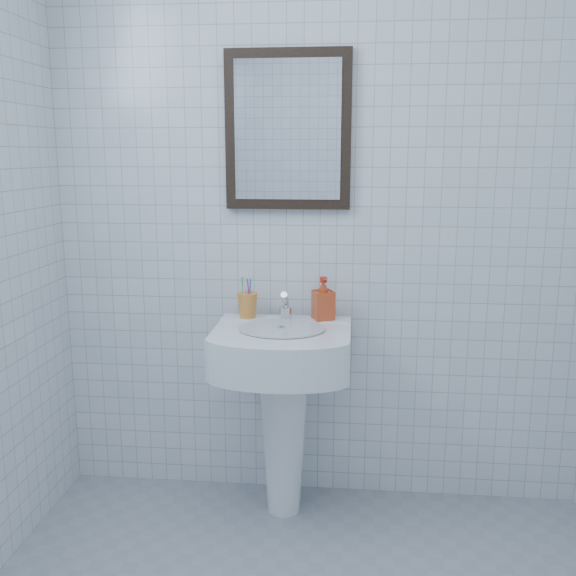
# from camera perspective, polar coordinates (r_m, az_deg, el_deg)

# --- Properties ---
(wall_back) EXTENTS (2.20, 0.02, 2.50)m
(wall_back) POSITION_cam_1_polar(r_m,az_deg,el_deg) (2.63, 2.89, 7.26)
(wall_back) COLOR white
(wall_back) RESTS_ON ground
(washbasin) EXTENTS (0.53, 0.39, 0.81)m
(washbasin) POSITION_cam_1_polar(r_m,az_deg,el_deg) (2.58, -0.45, -8.93)
(washbasin) COLOR white
(washbasin) RESTS_ON ground
(faucet) EXTENTS (0.05, 0.11, 0.13)m
(faucet) POSITION_cam_1_polar(r_m,az_deg,el_deg) (2.58, -0.23, -1.75)
(faucet) COLOR silver
(faucet) RESTS_ON washbasin
(toothbrush_cup) EXTENTS (0.09, 0.09, 0.10)m
(toothbrush_cup) POSITION_cam_1_polar(r_m,az_deg,el_deg) (2.62, -3.63, -1.53)
(toothbrush_cup) COLOR orange
(toothbrush_cup) RESTS_ON washbasin
(soap_dispenser) EXTENTS (0.10, 0.10, 0.17)m
(soap_dispenser) POSITION_cam_1_polar(r_m,az_deg,el_deg) (2.58, 3.15, -0.91)
(soap_dispenser) COLOR red
(soap_dispenser) RESTS_ON washbasin
(wall_mirror) EXTENTS (0.50, 0.04, 0.62)m
(wall_mirror) POSITION_cam_1_polar(r_m,az_deg,el_deg) (2.61, -0.01, 13.84)
(wall_mirror) COLOR black
(wall_mirror) RESTS_ON wall_back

